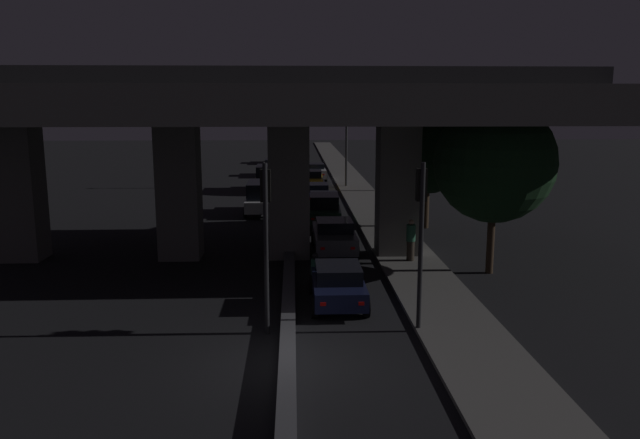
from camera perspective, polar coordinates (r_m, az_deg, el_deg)
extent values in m
plane|color=black|center=(16.92, -2.98, -13.04)|extent=(200.00, 200.00, 0.00)
cube|color=#4C4C51|center=(50.92, -2.68, 3.20)|extent=(0.44, 126.00, 0.41)
cube|color=#5B5956|center=(44.30, 4.01, 1.88)|extent=(2.70, 126.00, 0.13)
cube|color=slate|center=(27.99, -12.75, 2.59)|extent=(1.77, 1.63, 6.00)
cube|color=slate|center=(27.93, 7.08, 2.75)|extent=(1.77, 1.63, 6.00)
cube|color=slate|center=(27.54, -2.85, 2.71)|extent=(1.77, 1.63, 6.00)
cube|color=slate|center=(29.99, -25.79, 2.31)|extent=(1.77, 1.63, 6.00)
cube|color=slate|center=(27.28, -2.92, 10.46)|extent=(28.17, 12.38, 1.43)
cube|color=#333335|center=(27.30, -2.95, 12.90)|extent=(28.17, 0.40, 0.90)
cylinder|color=black|center=(18.23, -4.95, -2.84)|extent=(0.14, 0.14, 5.11)
cube|color=black|center=(18.07, -5.02, 3.10)|extent=(0.30, 0.28, 0.95)
sphere|color=black|center=(18.18, -5.01, 4.09)|extent=(0.18, 0.18, 0.18)
sphere|color=black|center=(18.21, -5.00, 3.16)|extent=(0.18, 0.18, 0.18)
sphere|color=green|center=(18.26, -4.98, 2.24)|extent=(0.18, 0.18, 0.18)
cylinder|color=black|center=(18.59, 9.19, -2.67)|extent=(0.14, 0.14, 5.11)
cube|color=black|center=(18.43, 9.25, 3.16)|extent=(0.30, 0.28, 0.95)
sphere|color=black|center=(18.54, 9.19, 4.13)|extent=(0.18, 0.18, 0.18)
sphere|color=black|center=(18.58, 9.16, 3.22)|extent=(0.18, 0.18, 0.18)
sphere|color=green|center=(18.62, 9.13, 2.31)|extent=(0.18, 0.18, 0.18)
cylinder|color=#2D2D30|center=(50.46, 2.44, 7.85)|extent=(0.18, 0.18, 8.67)
cylinder|color=#2D2D30|center=(50.35, 1.34, 12.61)|extent=(1.95, 0.10, 0.10)
ellipsoid|color=#F2B759|center=(50.30, 0.21, 12.50)|extent=(0.56, 0.32, 0.24)
cube|color=#141938|center=(21.31, 1.63, -6.13)|extent=(1.70, 3.94, 0.61)
cube|color=black|center=(20.96, 1.68, -4.85)|extent=(1.50, 1.89, 0.49)
cylinder|color=black|center=(22.59, -0.71, -5.95)|extent=(0.20, 0.68, 0.68)
cylinder|color=black|center=(22.70, 3.50, -5.89)|extent=(0.20, 0.68, 0.68)
cylinder|color=black|center=(20.12, -0.49, -8.06)|extent=(0.20, 0.68, 0.68)
cylinder|color=black|center=(20.24, 4.25, -7.97)|extent=(0.20, 0.68, 0.68)
cube|color=red|center=(19.38, 0.28, -7.75)|extent=(0.18, 0.03, 0.11)
cube|color=red|center=(19.47, 3.81, -7.69)|extent=(0.18, 0.03, 0.11)
cube|color=#515459|center=(28.54, 1.29, -1.69)|extent=(1.85, 4.48, 0.71)
cube|color=black|center=(28.30, 1.31, -0.53)|extent=(1.62, 1.80, 0.50)
cylinder|color=black|center=(30.01, -0.61, -1.77)|extent=(0.20, 0.68, 0.68)
cylinder|color=black|center=(30.12, 2.79, -1.73)|extent=(0.20, 0.68, 0.68)
cylinder|color=black|center=(27.13, -0.38, -3.11)|extent=(0.20, 0.68, 0.68)
cylinder|color=black|center=(27.26, 3.38, -3.06)|extent=(0.20, 0.68, 0.68)
cube|color=red|center=(26.30, 0.24, -2.67)|extent=(0.18, 0.03, 0.11)
cube|color=red|center=(26.40, 3.02, -2.64)|extent=(0.18, 0.03, 0.11)
cube|color=black|center=(35.47, 0.37, 0.69)|extent=(1.97, 4.68, 0.66)
cube|color=black|center=(35.36, 0.38, 1.79)|extent=(1.69, 2.83, 0.71)
cylinder|color=black|center=(37.03, -1.02, 0.59)|extent=(0.22, 0.66, 0.65)
cylinder|color=black|center=(37.05, 1.71, 0.59)|extent=(0.22, 0.66, 0.65)
cylinder|color=black|center=(34.04, -1.08, -0.31)|extent=(0.22, 0.66, 0.65)
cylinder|color=black|center=(34.06, 1.89, -0.30)|extent=(0.22, 0.66, 0.65)
cube|color=red|center=(33.19, -0.66, 0.05)|extent=(0.18, 0.04, 0.11)
cube|color=red|center=(33.20, 1.51, 0.05)|extent=(0.18, 0.04, 0.11)
cube|color=#141938|center=(42.47, -0.35, 2.30)|extent=(1.77, 4.09, 0.59)
cube|color=black|center=(42.19, -0.33, 2.98)|extent=(1.54, 1.97, 0.48)
cylinder|color=black|center=(43.81, -1.53, 2.17)|extent=(0.21, 0.68, 0.67)
cylinder|color=black|center=(43.88, 0.67, 2.18)|extent=(0.21, 0.68, 0.67)
cylinder|color=black|center=(41.15, -1.43, 1.62)|extent=(0.21, 0.68, 0.67)
cylinder|color=black|center=(41.24, 0.91, 1.64)|extent=(0.21, 0.68, 0.67)
cube|color=red|center=(40.42, -1.06, 1.92)|extent=(0.18, 0.03, 0.11)
cube|color=red|center=(40.48, 0.65, 1.93)|extent=(0.18, 0.03, 0.11)
cube|color=gold|center=(49.36, -0.79, 3.52)|extent=(1.94, 4.41, 0.65)
cube|color=black|center=(49.18, -0.79, 4.19)|extent=(1.63, 1.79, 0.54)
cylinder|color=black|center=(50.83, -1.77, 3.35)|extent=(0.22, 0.70, 0.69)
cylinder|color=black|center=(50.83, 0.20, 3.36)|extent=(0.22, 0.70, 0.69)
cylinder|color=black|center=(47.99, -1.85, 2.92)|extent=(0.22, 0.70, 0.69)
cylinder|color=black|center=(47.98, 0.25, 2.92)|extent=(0.22, 0.70, 0.69)
cube|color=red|center=(47.19, -1.57, 3.23)|extent=(0.18, 0.04, 0.11)
cube|color=red|center=(47.19, -0.04, 3.23)|extent=(0.18, 0.04, 0.11)
cube|color=silver|center=(55.32, -0.51, 4.33)|extent=(1.93, 4.30, 0.74)
cube|color=black|center=(55.15, -0.50, 4.92)|extent=(1.66, 1.73, 0.43)
cylinder|color=black|center=(56.72, -1.50, 4.11)|extent=(0.21, 0.68, 0.67)
cylinder|color=black|center=(56.81, 0.33, 4.12)|extent=(0.21, 0.68, 0.67)
cylinder|color=black|center=(53.93, -1.40, 3.77)|extent=(0.21, 0.68, 0.67)
cylinder|color=black|center=(54.02, 0.53, 3.78)|extent=(0.21, 0.68, 0.67)
cube|color=red|center=(53.16, -1.09, 4.11)|extent=(0.18, 0.03, 0.11)
cube|color=red|center=(53.23, 0.31, 4.12)|extent=(0.18, 0.03, 0.11)
cube|color=silver|center=(38.96, -5.52, 1.56)|extent=(1.69, 4.71, 0.69)
cube|color=black|center=(38.72, -5.55, 2.74)|extent=(1.48, 3.39, 0.97)
cylinder|color=black|center=(37.46, -4.38, 0.68)|extent=(0.21, 0.66, 0.66)
cylinder|color=black|center=(37.54, -6.84, 0.65)|extent=(0.21, 0.66, 0.66)
cylinder|color=black|center=(40.52, -4.27, 1.43)|extent=(0.21, 0.66, 0.66)
cylinder|color=black|center=(40.59, -6.55, 1.41)|extent=(0.21, 0.66, 0.66)
cube|color=white|center=(41.28, -4.57, 1.94)|extent=(0.18, 0.03, 0.11)
cube|color=white|center=(41.33, -6.18, 1.92)|extent=(0.18, 0.03, 0.11)
cube|color=gold|center=(49.35, -4.82, 3.44)|extent=(1.92, 4.26, 0.68)
cube|color=black|center=(49.15, -4.84, 4.38)|extent=(1.68, 3.07, 0.97)
cylinder|color=black|center=(47.98, -3.76, 2.83)|extent=(0.21, 0.58, 0.58)
cylinder|color=black|center=(48.04, -5.95, 2.81)|extent=(0.21, 0.58, 0.58)
cylinder|color=black|center=(50.76, -3.73, 3.26)|extent=(0.21, 0.58, 0.58)
cylinder|color=black|center=(50.81, -5.80, 3.24)|extent=(0.21, 0.58, 0.58)
cube|color=white|center=(51.46, -4.01, 3.63)|extent=(0.18, 0.03, 0.11)
cube|color=white|center=(51.50, -5.48, 3.61)|extent=(0.18, 0.03, 0.11)
cube|color=silver|center=(59.02, -4.25, 4.67)|extent=(2.07, 4.27, 0.77)
cube|color=black|center=(59.06, -4.26, 5.28)|extent=(1.73, 1.75, 0.48)
cylinder|color=black|center=(57.71, -3.31, 4.16)|extent=(0.23, 0.59, 0.58)
cylinder|color=black|center=(57.68, -5.14, 4.13)|extent=(0.23, 0.59, 0.58)
cylinder|color=black|center=(60.46, -3.40, 4.45)|extent=(0.23, 0.59, 0.58)
cylinder|color=black|center=(60.43, -5.15, 4.43)|extent=(0.23, 0.59, 0.58)
cube|color=white|center=(61.14, -3.67, 4.77)|extent=(0.18, 0.04, 0.11)
cube|color=white|center=(61.12, -4.90, 4.75)|extent=(0.18, 0.04, 0.11)
cube|color=silver|center=(71.39, -3.95, 5.72)|extent=(1.98, 4.37, 0.72)
cube|color=black|center=(71.55, -3.95, 6.21)|extent=(1.68, 2.12, 0.47)
cylinder|color=black|center=(69.96, -3.28, 5.34)|extent=(0.22, 0.69, 0.68)
cylinder|color=black|center=(70.07, -4.75, 5.32)|extent=(0.22, 0.69, 0.68)
cylinder|color=black|center=(72.78, -3.18, 5.54)|extent=(0.22, 0.69, 0.68)
cylinder|color=black|center=(72.89, -4.59, 5.53)|extent=(0.22, 0.69, 0.68)
cube|color=white|center=(73.51, -3.35, 5.79)|extent=(0.18, 0.04, 0.11)
cube|color=white|center=(73.59, -4.35, 5.78)|extent=(0.18, 0.04, 0.11)
cylinder|color=black|center=(23.54, -0.51, -5.45)|extent=(0.08, 0.54, 0.54)
cylinder|color=black|center=(22.24, -0.35, -6.41)|extent=(0.10, 0.54, 0.54)
cube|color=navy|center=(22.83, -0.43, -5.39)|extent=(0.25, 1.03, 0.32)
cylinder|color=#26593F|center=(22.71, -0.43, -4.32)|extent=(0.32, 0.32, 0.56)
sphere|color=black|center=(22.61, -0.44, -3.35)|extent=(0.24, 0.24, 0.24)
cube|color=red|center=(22.13, -0.35, -5.91)|extent=(0.08, 0.03, 0.08)
cylinder|color=black|center=(29.37, -1.58, -2.16)|extent=(0.08, 0.58, 0.58)
cylinder|color=black|center=(28.20, -1.55, -2.70)|extent=(0.10, 0.58, 0.58)
cube|color=maroon|center=(28.73, -1.57, -1.99)|extent=(0.24, 0.91, 0.32)
cylinder|color=navy|center=(28.65, -1.57, -1.22)|extent=(0.32, 0.32, 0.47)
sphere|color=#B21919|center=(28.58, -1.58, -0.52)|extent=(0.24, 0.24, 0.24)
cube|color=red|center=(28.10, -1.55, -2.28)|extent=(0.08, 0.03, 0.08)
cylinder|color=black|center=(38.11, -1.52, 0.81)|extent=(0.12, 0.58, 0.57)
cylinder|color=black|center=(36.82, -1.34, 0.46)|extent=(0.14, 0.58, 0.57)
cube|color=silver|center=(37.43, -1.43, 0.97)|extent=(0.31, 1.02, 0.32)
cylinder|color=maroon|center=(37.37, -1.44, 1.56)|extent=(0.34, 0.34, 0.46)
sphere|color=silver|center=(37.31, -1.44, 2.09)|extent=(0.24, 0.24, 0.24)
cube|color=red|center=(36.73, -1.33, 0.79)|extent=(0.08, 0.04, 0.08)
cylinder|color=#2D261E|center=(26.99, 8.27, -2.84)|extent=(0.33, 0.33, 0.85)
cylinder|color=#26593F|center=(26.82, 8.32, -1.22)|extent=(0.39, 0.39, 0.71)
sphere|color=tan|center=(26.73, 8.34, -0.24)|extent=(0.23, 0.23, 0.23)
cylinder|color=#38281C|center=(25.94, 15.33, -1.85)|extent=(0.30, 0.30, 2.70)
sphere|color=black|center=(25.46, 15.68, 5.08)|extent=(4.78, 4.78, 4.78)
cylinder|color=#38281C|center=(34.59, 9.64, 1.29)|extent=(0.37, 0.37, 2.52)
sphere|color=black|center=(34.24, 9.80, 6.30)|extent=(4.72, 4.72, 4.72)
cylinder|color=#2D2116|center=(48.29, 7.34, 4.63)|extent=(0.31, 0.31, 3.61)
sphere|color=black|center=(48.06, 7.43, 8.50)|extent=(3.87, 3.87, 3.87)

